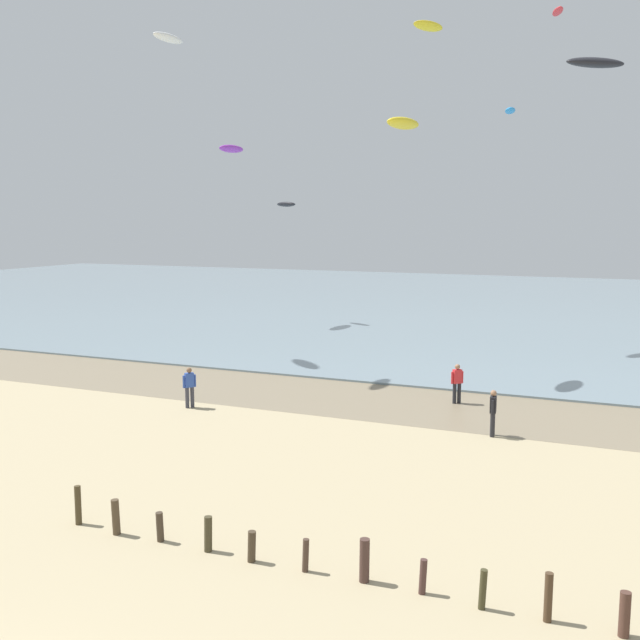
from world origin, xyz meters
name	(u,v)px	position (x,y,z in m)	size (l,w,h in m)	color
wet_sand_strip	(388,403)	(0.00, 22.81, 0.00)	(120.00, 6.29, 0.01)	#84755B
sea	(515,305)	(0.00, 60.95, 0.05)	(160.00, 70.00, 0.10)	gray
groyne_mid	(338,559)	(3.62, 7.62, 0.44)	(14.46, 0.37, 1.03)	#463A24
person_mid_beach	(457,382)	(2.74, 23.84, 0.92)	(0.46, 0.40, 1.71)	#232328
person_by_waterline	(189,386)	(-7.42, 18.79, 0.92)	(0.40, 0.46, 1.71)	#383842
person_far_down_beach	(493,411)	(4.96, 19.63, 0.92)	(0.25, 0.57, 1.71)	#232328
kite_aloft_0	(595,63)	(7.27, 31.80, 15.22)	(3.03, 0.97, 0.48)	black
kite_aloft_1	(510,111)	(1.92, 41.46, 14.59)	(1.96, 0.63, 0.31)	#2384D1
kite_aloft_4	(403,123)	(-1.13, 28.23, 12.41)	(2.84, 0.91, 0.45)	yellow
kite_aloft_7	(286,204)	(-14.72, 43.60, 8.95)	(2.13, 0.68, 0.34)	black
kite_aloft_8	(168,38)	(-12.36, 25.21, 16.72)	(2.18, 0.70, 0.35)	white
kite_aloft_9	(428,26)	(-2.48, 37.72, 19.24)	(2.38, 0.76, 0.38)	yellow
kite_aloft_10	(231,149)	(-18.05, 41.30, 12.97)	(2.90, 0.93, 0.46)	purple
kite_aloft_11	(558,11)	(3.96, 47.44, 21.82)	(2.11, 0.67, 0.34)	red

